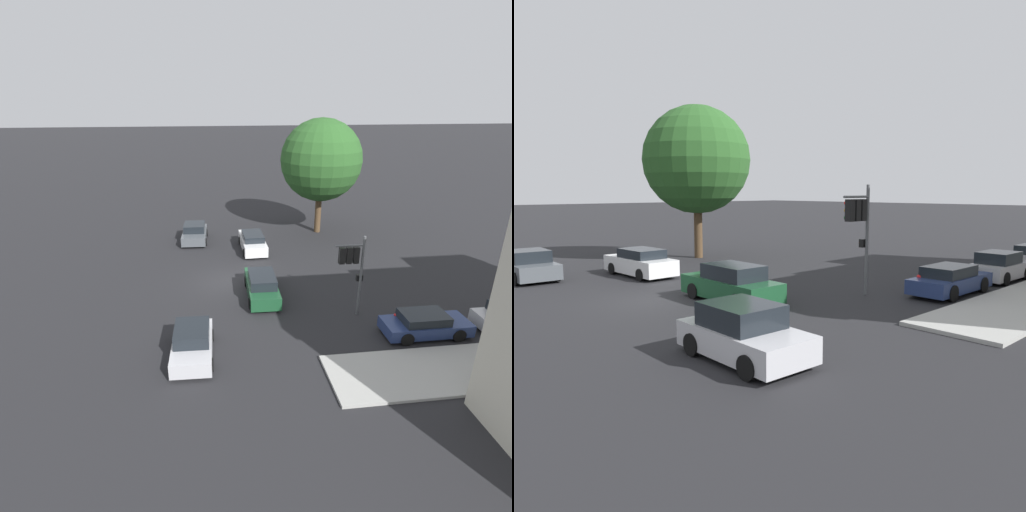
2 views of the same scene
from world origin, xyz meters
TOP-DOWN VIEW (x-y plane):
  - ground_plane at (0.00, 0.00)m, footprint 300.00×300.00m
  - street_tree at (-9.54, 8.80)m, footprint 6.98×6.98m
  - traffic_signal at (5.19, 6.50)m, footprint 0.55×1.74m
  - crossing_car_0 at (-8.41, -2.22)m, footprint 4.03×2.21m
  - crossing_car_1 at (-5.69, 2.42)m, footprint 4.67×1.95m
  - crossing_car_2 at (2.38, 2.01)m, footprint 4.69×1.95m
  - crossing_car_3 at (7.99, -2.09)m, footprint 3.88×2.05m
  - parked_car_0 at (7.69, 9.75)m, footprint 1.85×4.45m
  - fire_hydrant at (6.94, 8.51)m, footprint 0.22×0.22m

SIDE VIEW (x-z plane):
  - ground_plane at x=0.00m, z-range 0.00..0.00m
  - fire_hydrant at x=6.94m, z-range 0.03..0.95m
  - parked_car_0 at x=7.69m, z-range -0.02..1.24m
  - crossing_car_1 at x=-5.69m, z-range -0.03..1.41m
  - crossing_car_3 at x=7.99m, z-range -0.05..1.44m
  - crossing_car_0 at x=-8.41m, z-range -0.05..1.44m
  - crossing_car_2 at x=2.38m, z-range -0.04..1.48m
  - traffic_signal at x=5.19m, z-range 0.95..5.63m
  - street_tree at x=-9.54m, z-range 1.45..11.37m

